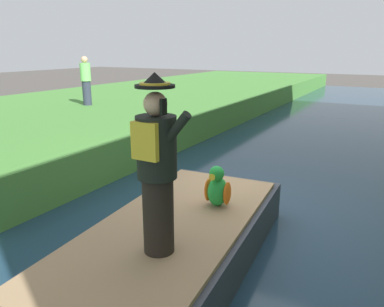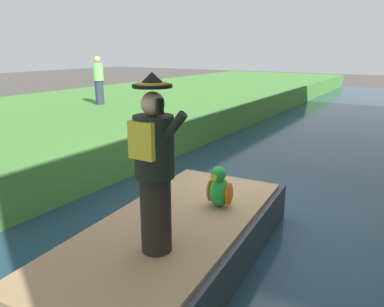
{
  "view_description": "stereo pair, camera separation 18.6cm",
  "coord_description": "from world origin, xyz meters",
  "px_view_note": "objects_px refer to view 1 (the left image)",
  "views": [
    {
      "loc": [
        2.23,
        -5.44,
        2.77
      ],
      "look_at": [
        0.23,
        -1.87,
        1.61
      ],
      "focal_mm": 34.72,
      "sensor_mm": 36.0,
      "label": 1
    },
    {
      "loc": [
        2.39,
        -5.34,
        2.77
      ],
      "look_at": [
        0.23,
        -1.87,
        1.61
      ],
      "focal_mm": 34.72,
      "sensor_mm": 36.0,
      "label": 2
    }
  ],
  "objects_px": {
    "parrot_plush": "(217,189)",
    "boat": "(172,246)",
    "person_pirate": "(157,167)",
    "person_bystander": "(86,81)"
  },
  "relations": [
    {
      "from": "person_pirate",
      "to": "person_bystander",
      "type": "bearing_deg",
      "value": 132.53
    },
    {
      "from": "person_pirate",
      "to": "parrot_plush",
      "type": "distance_m",
      "value": 1.52
    },
    {
      "from": "boat",
      "to": "person_pirate",
      "type": "distance_m",
      "value": 1.39
    },
    {
      "from": "boat",
      "to": "person_bystander",
      "type": "height_order",
      "value": "person_bystander"
    },
    {
      "from": "person_pirate",
      "to": "parrot_plush",
      "type": "height_order",
      "value": "person_pirate"
    },
    {
      "from": "parrot_plush",
      "to": "person_bystander",
      "type": "bearing_deg",
      "value": 145.46
    },
    {
      "from": "parrot_plush",
      "to": "boat",
      "type": "bearing_deg",
      "value": -108.16
    },
    {
      "from": "person_bystander",
      "to": "parrot_plush",
      "type": "bearing_deg",
      "value": -34.54
    },
    {
      "from": "boat",
      "to": "person_bystander",
      "type": "bearing_deg",
      "value": 140.54
    },
    {
      "from": "person_pirate",
      "to": "person_bystander",
      "type": "height_order",
      "value": "person_pirate"
    }
  ]
}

